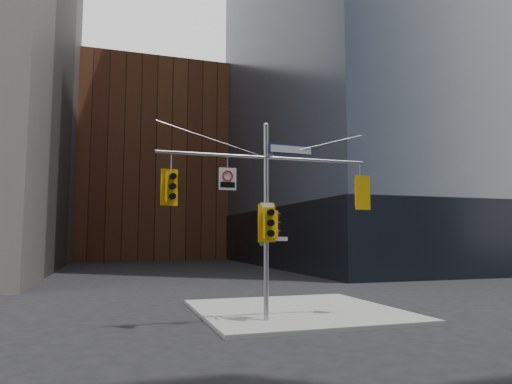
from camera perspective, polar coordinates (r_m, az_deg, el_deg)
ground at (r=14.99m, az=3.87°, el=-17.52°), size 160.00×160.00×0.00m
sidewalk_corner at (r=19.36m, az=5.12°, el=-14.57°), size 8.00×8.00×0.15m
podium_ne at (r=56.53m, az=18.73°, el=-5.43°), size 36.40×36.40×6.00m
brick_midrise at (r=72.69m, az=-13.10°, el=3.14°), size 26.00×20.00×28.00m
signal_assembly at (r=16.60m, az=1.27°, el=-1.05°), size 8.00×0.80×7.30m
traffic_light_west_arm at (r=15.88m, az=-10.60°, el=0.64°), size 0.60×0.54×1.27m
traffic_light_east_arm at (r=18.25m, az=12.91°, el=-0.12°), size 0.64×0.49×1.33m
traffic_light_pole_side at (r=16.67m, az=2.30°, el=-3.97°), size 0.40×0.34×0.95m
traffic_light_pole_front at (r=16.30m, az=1.57°, el=-3.89°), size 0.66×0.53×1.37m
street_sign_blade at (r=17.20m, az=4.40°, el=5.30°), size 1.79×0.17×0.35m
regulatory_sign_arm at (r=16.25m, az=-3.57°, el=1.75°), size 0.64×0.07×0.80m
regulatory_sign_pole at (r=16.46m, az=1.40°, el=-2.57°), size 0.51×0.07×0.67m
street_blade_ew at (r=16.70m, az=2.74°, el=-5.87°), size 0.75×0.08×0.15m
street_blade_ns at (r=16.98m, az=0.78°, el=-6.53°), size 0.06×0.67×0.13m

